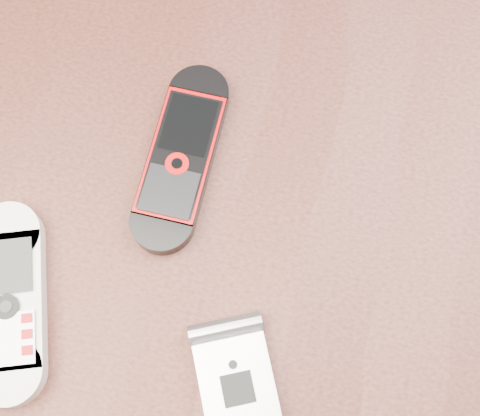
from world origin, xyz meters
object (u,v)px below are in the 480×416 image
(nokia_white, at_px, (10,301))
(motorola_razr, at_px, (239,394))
(table, at_px, (234,249))
(nokia_black_red, at_px, (181,156))

(nokia_white, xyz_separation_m, motorola_razr, (0.16, -0.03, -0.00))
(table, xyz_separation_m, nokia_white, (-0.14, -0.09, 0.11))
(motorola_razr, bearing_deg, nokia_white, 146.60)
(table, bearing_deg, nokia_white, -145.59)
(nokia_white, height_order, nokia_black_red, same)
(nokia_white, bearing_deg, nokia_black_red, 36.83)
(table, xyz_separation_m, motorola_razr, (0.03, -0.12, 0.11))
(table, height_order, motorola_razr, motorola_razr)
(nokia_white, height_order, motorola_razr, same)
(nokia_white, bearing_deg, table, 17.42)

